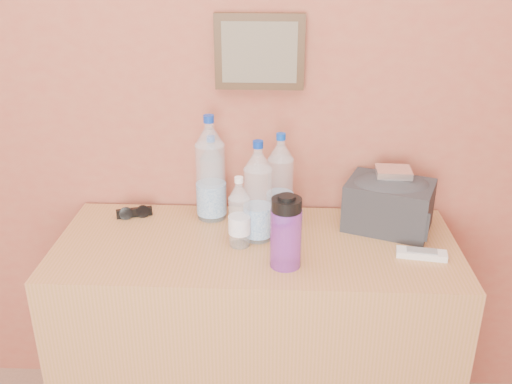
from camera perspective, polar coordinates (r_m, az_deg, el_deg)
picture_frame at (r=1.95m, az=0.36°, el=13.83°), size 0.30×0.03×0.25m
dresser at (r=2.12m, az=-0.01°, el=-14.91°), size 1.32×0.55×0.83m
pet_large_a at (r=2.02m, az=-4.41°, el=1.11°), size 0.08×0.08×0.30m
pet_large_b at (r=1.99m, az=-4.56°, el=1.83°), size 0.10×0.10×0.38m
pet_large_c at (r=1.96m, az=2.43°, el=0.75°), size 0.09×0.09×0.33m
pet_large_d at (r=1.85m, az=0.20°, el=-0.48°), size 0.09×0.09×0.34m
pet_small at (r=1.83m, az=-1.67°, el=-2.39°), size 0.07×0.07×0.24m
nalgene_bottle at (r=1.71m, az=3.01°, el=-3.99°), size 0.10×0.10×0.23m
sunglasses at (r=2.10m, az=-12.07°, el=-2.01°), size 0.14×0.08×0.03m
ac_remote at (r=1.87m, az=16.22°, el=-5.97°), size 0.16×0.07×0.02m
toiletry_bag at (r=1.99m, az=13.16°, el=-1.01°), size 0.33×0.29×0.19m
foil_packet at (r=1.96m, az=13.58°, el=1.96°), size 0.12×0.10×0.02m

